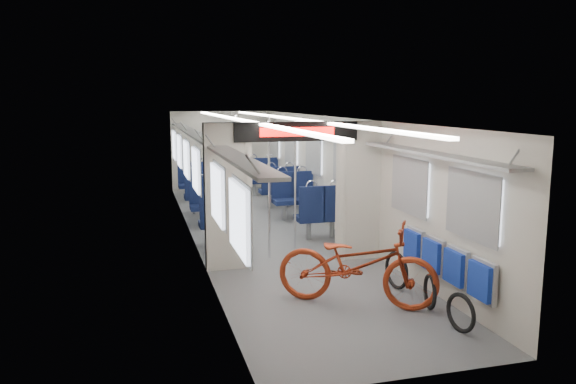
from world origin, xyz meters
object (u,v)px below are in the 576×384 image
object	(u,v)px
seat_bay_far_left	(200,185)
stanchion_near_right	(295,185)
seat_bay_near_right	(307,201)
bike_hoop_b	(430,293)
seat_bay_near_left	(217,207)
stanchion_far_left	(237,167)
stanchion_far_right	(269,167)
bicycle	(357,264)
bike_hoop_a	(461,315)
stanchion_near_left	(269,191)
bike_hoop_c	(396,272)
flip_bench	(444,261)
seat_bay_far_right	(270,180)

from	to	relation	value
seat_bay_far_left	stanchion_near_right	size ratio (longest dim) A/B	0.94
seat_bay_near_right	stanchion_near_right	bearing A→B (deg)	-114.25
bike_hoop_b	seat_bay_near_left	world-z (taller)	seat_bay_near_left
seat_bay_near_left	stanchion_far_left	world-z (taller)	stanchion_far_left
seat_bay_near_right	seat_bay_far_left	bearing A→B (deg)	122.61
stanchion_far_right	seat_bay_near_left	bearing A→B (deg)	-137.58
seat_bay_far_left	stanchion_near_right	bearing A→B (deg)	-74.95
seat_bay_near_left	seat_bay_near_right	bearing A→B (deg)	3.27
seat_bay_near_left	bicycle	bearing A→B (deg)	-74.63
stanchion_far_right	seat_bay_far_left	bearing A→B (deg)	126.81
bike_hoop_a	stanchion_near_left	size ratio (longest dim) A/B	0.20
bicycle	bike_hoop_c	world-z (taller)	bicycle
bicycle	seat_bay_near_right	xyz separation A→B (m)	(0.68, 4.43, 0.02)
flip_bench	bike_hoop_c	size ratio (longest dim) A/B	3.87
seat_bay_far_left	bike_hoop_b	bearing A→B (deg)	-75.26
seat_bay_near_right	seat_bay_far_right	bearing A→B (deg)	90.00
bike_hoop_a	stanchion_far_right	bearing A→B (deg)	95.68
bicycle	seat_bay_far_left	distance (m)	7.45
seat_bay_far_left	seat_bay_far_right	distance (m)	1.90
flip_bench	stanchion_near_right	world-z (taller)	stanchion_near_right
seat_bay_near_right	stanchion_near_left	world-z (taller)	stanchion_near_left
flip_bench	stanchion_far_left	distance (m)	6.39
stanchion_far_left	bike_hoop_c	bearing A→B (deg)	-76.53
bike_hoop_c	stanchion_far_left	size ratio (longest dim) A/B	0.23
bike_hoop_b	bike_hoop_c	bearing A→B (deg)	94.78
seat_bay_far_right	stanchion_far_right	world-z (taller)	stanchion_far_right
bike_hoop_b	stanchion_near_left	distance (m)	3.31
stanchion_near_left	stanchion_near_right	distance (m)	0.76
flip_bench	seat_bay_far_right	size ratio (longest dim) A/B	0.94
seat_bay_far_right	stanchion_near_left	size ratio (longest dim) A/B	0.97
seat_bay_near_left	stanchion_far_right	bearing A→B (deg)	42.42
stanchion_near_right	stanchion_far_right	size ratio (longest dim) A/B	1.00
bike_hoop_a	stanchion_far_right	size ratio (longest dim) A/B	0.20
bicycle	stanchion_near_left	size ratio (longest dim) A/B	0.91
bike_hoop_a	stanchion_near_right	distance (m)	4.24
seat_bay_near_left	bike_hoop_a	bearing A→B (deg)	-69.76
stanchion_far_right	seat_bay_near_right	bearing A→B (deg)	-65.03
flip_bench	bike_hoop_b	distance (m)	0.46
stanchion_far_left	bike_hoop_b	bearing A→B (deg)	-77.64
seat_bay_far_right	stanchion_near_right	world-z (taller)	stanchion_near_right
stanchion_far_left	seat_bay_near_left	bearing A→B (deg)	-113.25
bicycle	seat_bay_far_right	size ratio (longest dim) A/B	0.94
bike_hoop_a	seat_bay_far_left	size ratio (longest dim) A/B	0.22
stanchion_near_left	stanchion_far_left	size ratio (longest dim) A/B	1.00
seat_bay_near_left	stanchion_far_right	xyz separation A→B (m)	(1.35, 1.23, 0.61)
flip_bench	seat_bay_near_right	world-z (taller)	seat_bay_near_right
bike_hoop_a	stanchion_near_right	size ratio (longest dim) A/B	0.20
seat_bay_near_left	stanchion_near_left	world-z (taller)	stanchion_near_left
bike_hoop_b	seat_bay_far_right	xyz separation A→B (m)	(-0.17, 8.05, 0.36)
seat_bay_near_left	seat_bay_far_left	distance (m)	3.03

